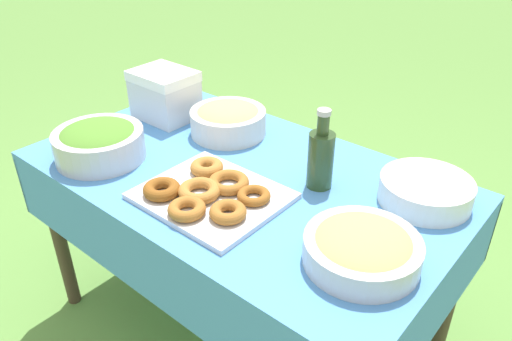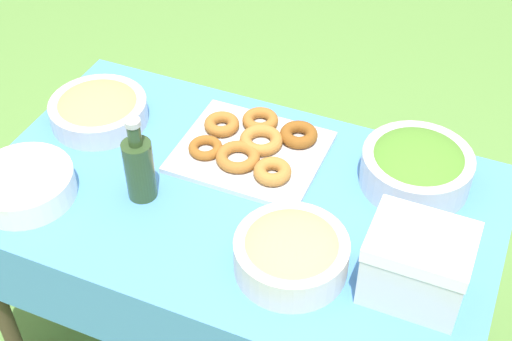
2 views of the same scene
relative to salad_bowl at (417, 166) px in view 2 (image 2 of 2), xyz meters
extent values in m
cube|color=#4C8CD1|center=(-0.41, -0.22, -0.07)|extent=(1.35, 0.80, 0.02)
cube|color=#4C8CD1|center=(-0.41, 0.17, -0.19)|extent=(1.35, 0.01, 0.22)
cube|color=#4C8CD1|center=(-1.08, -0.22, -0.19)|extent=(0.01, 0.80, 0.22)
cube|color=#4C8CD1|center=(0.26, -0.22, -0.19)|extent=(0.01, 0.80, 0.22)
cylinder|color=#473828|center=(-1.03, 0.11, -0.42)|extent=(0.05, 0.05, 0.67)
cylinder|color=#473828|center=(0.21, 0.11, -0.42)|extent=(0.05, 0.05, 0.67)
cylinder|color=silver|center=(0.00, 0.00, -0.01)|extent=(0.29, 0.29, 0.10)
ellipsoid|color=#51892D|center=(0.00, 0.00, 0.02)|extent=(0.25, 0.25, 0.07)
cylinder|color=silver|center=(-0.20, -0.40, -0.02)|extent=(0.27, 0.27, 0.09)
ellipsoid|color=tan|center=(-0.20, -0.40, 0.01)|extent=(0.24, 0.24, 0.07)
cube|color=silver|center=(-0.44, -0.06, -0.05)|extent=(0.39, 0.34, 0.02)
torus|color=#B27533|center=(-0.43, -0.03, -0.03)|extent=(0.14, 0.14, 0.03)
torus|color=brown|center=(-0.34, 0.03, -0.03)|extent=(0.15, 0.15, 0.03)
torus|color=#A36628|center=(-0.46, -0.12, -0.03)|extent=(0.17, 0.17, 0.03)
torus|color=#B27533|center=(-0.35, -0.14, -0.03)|extent=(0.14, 0.14, 0.04)
torus|color=#A36628|center=(-0.56, -0.01, -0.03)|extent=(0.14, 0.14, 0.03)
torus|color=#93561E|center=(-0.56, -0.12, -0.03)|extent=(0.11, 0.11, 0.03)
torus|color=#A36628|center=(-0.46, 0.05, -0.03)|extent=(0.13, 0.13, 0.03)
cylinder|color=white|center=(-0.92, -0.44, -0.05)|extent=(0.26, 0.26, 0.01)
cylinder|color=white|center=(-0.92, -0.44, -0.04)|extent=(0.26, 0.26, 0.01)
cylinder|color=white|center=(-0.92, -0.44, -0.03)|extent=(0.26, 0.26, 0.01)
cylinder|color=white|center=(-0.92, -0.44, -0.02)|extent=(0.26, 0.26, 0.01)
cylinder|color=white|center=(-0.92, -0.44, -0.01)|extent=(0.26, 0.26, 0.01)
cylinder|color=white|center=(-0.92, -0.44, 0.01)|extent=(0.26, 0.26, 0.01)
cylinder|color=#2D4723|center=(-0.64, -0.32, 0.03)|extent=(0.08, 0.08, 0.17)
cylinder|color=#2D4723|center=(-0.64, -0.32, 0.14)|extent=(0.03, 0.03, 0.06)
cylinder|color=#B7B7B7|center=(-0.64, -0.32, 0.18)|extent=(0.04, 0.04, 0.01)
cylinder|color=silver|center=(-0.91, -0.10, -0.03)|extent=(0.28, 0.28, 0.07)
ellipsoid|color=tan|center=(-0.91, -0.10, -0.01)|extent=(0.25, 0.25, 0.06)
cube|color=silver|center=(0.08, -0.35, 0.01)|extent=(0.22, 0.18, 0.15)
cube|color=white|center=(0.08, -0.35, 0.10)|extent=(0.23, 0.18, 0.04)
camera|label=1|loc=(-1.31, 0.77, 0.75)|focal=35.00mm
camera|label=2|loc=(0.15, -1.43, 1.25)|focal=50.00mm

